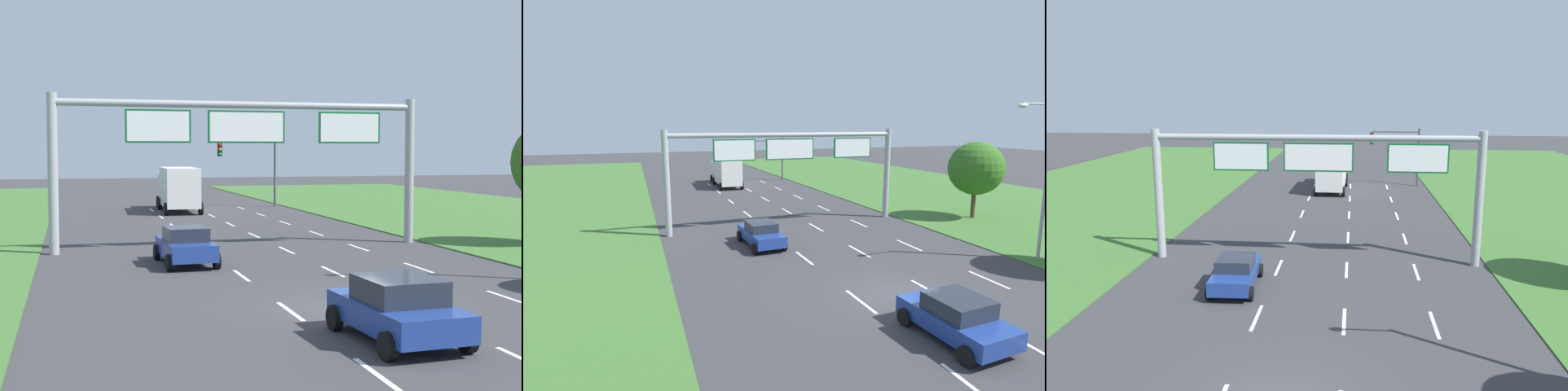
% 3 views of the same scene
% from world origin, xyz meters
% --- Properties ---
extents(ground_plane, '(200.00, 200.00, 0.00)m').
position_xyz_m(ground_plane, '(0.00, 0.00, 0.00)').
color(ground_plane, '#38383A').
extents(grass_verge_right, '(24.00, 120.00, 0.06)m').
position_xyz_m(grass_verge_right, '(21.00, 10.00, 0.03)').
color(grass_verge_right, '#3D6B2D').
rests_on(grass_verge_right, ground_plane).
extents(lane_dashes_inner_left, '(0.14, 56.40, 0.01)m').
position_xyz_m(lane_dashes_inner_left, '(-1.75, 9.00, 0.00)').
color(lane_dashes_inner_left, white).
rests_on(lane_dashes_inner_left, ground_plane).
extents(lane_dashes_inner_right, '(0.14, 56.40, 0.01)m').
position_xyz_m(lane_dashes_inner_right, '(1.75, 9.00, 0.00)').
color(lane_dashes_inner_right, white).
rests_on(lane_dashes_inner_right, ground_plane).
extents(lane_dashes_slip, '(0.14, 56.40, 0.01)m').
position_xyz_m(lane_dashes_slip, '(5.25, 9.00, 0.00)').
color(lane_dashes_slip, white).
rests_on(lane_dashes_slip, ground_plane).
extents(car_near_red, '(2.18, 4.16, 1.50)m').
position_xyz_m(car_near_red, '(-3.30, 9.11, 0.76)').
color(car_near_red, navy).
rests_on(car_near_red, ground_plane).
extents(car_lead_silver, '(2.39, 4.01, 1.54)m').
position_xyz_m(car_lead_silver, '(-0.24, -3.71, 0.78)').
color(car_lead_silver, navy).
rests_on(car_lead_silver, ground_plane).
extents(box_truck, '(2.89, 8.58, 3.26)m').
position_xyz_m(box_truck, '(0.05, 34.30, 1.76)').
color(box_truck, silver).
rests_on(box_truck, ground_plane).
extents(sign_gantry, '(17.24, 0.44, 7.00)m').
position_xyz_m(sign_gantry, '(0.17, 13.23, 4.97)').
color(sign_gantry, '#9EA0A5').
rests_on(sign_gantry, ground_plane).
extents(traffic_light_mast, '(4.76, 0.49, 5.60)m').
position_xyz_m(traffic_light_mast, '(6.28, 36.67, 3.87)').
color(traffic_light_mast, '#47494F').
rests_on(traffic_light_mast, ground_plane).
extents(street_lamp, '(2.61, 0.32, 8.50)m').
position_xyz_m(street_lamp, '(9.87, 1.36, 5.08)').
color(street_lamp, '#9EA0A5').
rests_on(street_lamp, ground_plane).
extents(roadside_tree_mid, '(4.14, 4.14, 6.03)m').
position_xyz_m(roadside_tree_mid, '(14.58, 10.37, 3.96)').
color(roadside_tree_mid, '#513823').
rests_on(roadside_tree_mid, ground_plane).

